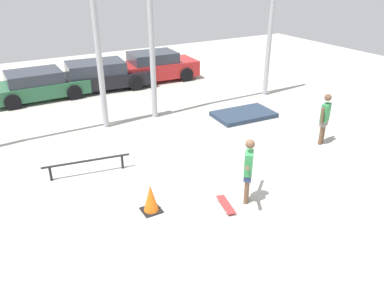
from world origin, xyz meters
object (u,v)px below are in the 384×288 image
object	(u,v)px
parked_car_black	(99,76)
traffic_cone	(151,199)
manual_pad	(244,114)
skateboarder	(248,168)
bystander	(325,117)
grind_rail	(87,163)
skateboard	(226,204)
parked_car_green	(38,85)
parked_car_red	(155,67)

from	to	relation	value
parked_car_black	traffic_cone	xyz separation A→B (m)	(-1.90, -9.97, -0.29)
manual_pad	parked_car_black	size ratio (longest dim) A/B	0.48
skateboarder	bystander	xyz separation A→B (m)	(4.14, 1.44, -0.01)
skateboarder	grind_rail	xyz separation A→B (m)	(-3.02, 3.26, -0.60)
skateboard	bystander	world-z (taller)	bystander
parked_car_green	bystander	world-z (taller)	bystander
skateboarder	bystander	distance (m)	4.39
skateboarder	parked_car_green	size ratio (longest dim) A/B	0.42
parked_car_green	grind_rail	bearing A→B (deg)	-90.86
parked_car_green	parked_car_red	distance (m)	5.59
parked_car_green	parked_car_red	bearing A→B (deg)	0.27
skateboarder	grind_rail	bearing A→B (deg)	84.39
manual_pad	parked_car_red	size ratio (longest dim) A/B	0.55
parked_car_black	bystander	xyz separation A→B (m)	(4.44, -9.34, 0.30)
manual_pad	grind_rail	bearing A→B (deg)	-168.09
manual_pad	parked_car_red	distance (m)	6.31
skateboarder	grind_rail	size ratio (longest dim) A/B	0.72
grind_rail	parked_car_black	xyz separation A→B (m)	(2.72, 7.51, 0.29)
skateboarder	parked_car_green	distance (m)	11.17
skateboard	traffic_cone	xyz separation A→B (m)	(-1.63, 0.75, 0.28)
manual_pad	parked_car_green	bearing A→B (deg)	136.22
bystander	parked_car_green	bearing A→B (deg)	-75.36
skateboard	traffic_cone	world-z (taller)	traffic_cone
manual_pad	traffic_cone	size ratio (longest dim) A/B	3.22
parked_car_green	traffic_cone	size ratio (longest dim) A/B	5.64
parked_car_green	bystander	bearing A→B (deg)	-53.23
manual_pad	parked_car_black	xyz separation A→B (m)	(-3.70, 6.16, 0.55)
parked_car_red	skateboarder	bearing A→B (deg)	-100.42
skateboarder	parked_car_green	xyz separation A→B (m)	(-3.00, 10.75, -0.35)
parked_car_green	skateboard	bearing A→B (deg)	-77.88
grind_rail	traffic_cone	world-z (taller)	traffic_cone
parked_car_black	skateboard	bearing A→B (deg)	-86.48
grind_rail	skateboarder	bearing A→B (deg)	-47.26
grind_rail	manual_pad	bearing A→B (deg)	11.91
skateboarder	bystander	world-z (taller)	same
grind_rail	parked_car_black	world-z (taller)	parked_car_black
skateboard	bystander	distance (m)	4.98
skateboard	parked_car_green	xyz separation A→B (m)	(-2.43, 10.69, 0.54)
manual_pad	grind_rail	xyz separation A→B (m)	(-6.42, -1.35, 0.27)
traffic_cone	skateboard	bearing A→B (deg)	-24.60
parked_car_black	bystander	size ratio (longest dim) A/B	2.80
bystander	traffic_cone	xyz separation A→B (m)	(-6.34, -0.63, -0.59)
skateboarder	manual_pad	bearing A→B (deg)	5.26
manual_pad	bystander	world-z (taller)	bystander
bystander	traffic_cone	size ratio (longest dim) A/B	2.39
skateboard	grind_rail	xyz separation A→B (m)	(-2.45, 3.21, 0.29)
skateboarder	parked_car_red	bearing A→B (deg)	28.22
manual_pad	parked_car_black	distance (m)	7.21
skateboard	grind_rail	distance (m)	4.05
parked_car_green	skateboarder	bearing A→B (deg)	-75.13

